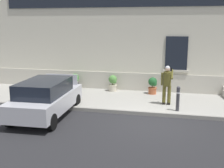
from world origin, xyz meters
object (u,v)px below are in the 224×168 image
at_px(person_on_phone, 167,83).
at_px(planter_cream, 113,83).
at_px(planter_charcoal, 75,81).
at_px(planter_terracotta, 153,85).
at_px(hatchback_car_silver, 46,97).
at_px(bollard_near_person, 178,98).

xyz_separation_m(person_on_phone, planter_cream, (-2.86, 1.98, -0.55)).
bearing_deg(planter_charcoal, planter_cream, 0.49).
bearing_deg(planter_terracotta, planter_charcoal, 178.01).
bearing_deg(hatchback_car_silver, person_on_phone, 25.53).
distance_m(planter_charcoal, planter_cream, 2.11).
distance_m(hatchback_car_silver, planter_terracotta, 5.64).
xyz_separation_m(bollard_near_person, person_on_phone, (-0.48, 0.84, 0.44)).
height_order(bollard_near_person, person_on_phone, person_on_phone).
bearing_deg(planter_terracotta, planter_cream, 175.55).
height_order(hatchback_car_silver, planter_cream, hatchback_car_silver).
relative_size(planter_charcoal, planter_cream, 1.00).
height_order(hatchback_car_silver, person_on_phone, person_on_phone).
xyz_separation_m(hatchback_car_silver, planter_charcoal, (-0.30, 4.20, -0.18)).
bearing_deg(planter_charcoal, hatchback_car_silver, -85.87).
bearing_deg(planter_charcoal, planter_terracotta, -1.99).
bearing_deg(planter_terracotta, bollard_near_person, -65.18).
xyz_separation_m(bollard_near_person, planter_cream, (-3.34, 2.82, -0.11)).
distance_m(hatchback_car_silver, planter_cream, 4.59).
relative_size(hatchback_car_silver, planter_cream, 4.78).
bearing_deg(hatchback_car_silver, bollard_near_person, 15.11).
height_order(hatchback_car_silver, planter_terracotta, hatchback_car_silver).
bearing_deg(hatchback_car_silver, planter_charcoal, 94.13).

